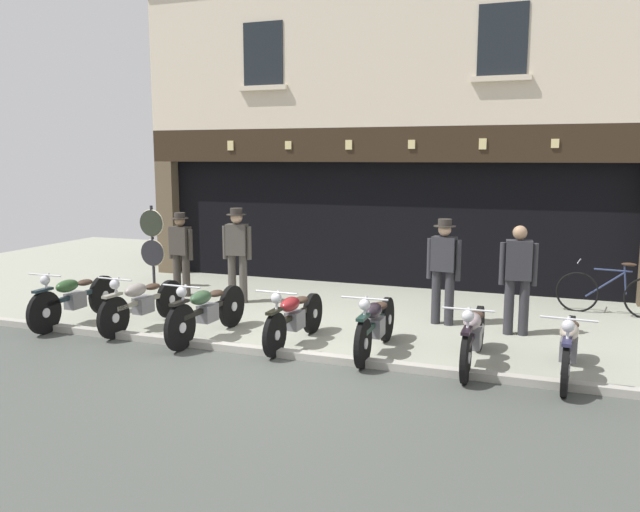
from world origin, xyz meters
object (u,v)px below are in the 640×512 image
(motorcycle_far_left, at_px, (74,298))
(motorcycle_center_left, at_px, (207,310))
(tyre_sign_pole, at_px, (152,239))
(advert_board_far, at_px, (566,205))
(motorcycle_right, at_px, (473,334))
(advert_board_near, at_px, (511,203))
(motorcycle_far_right, at_px, (569,345))
(assistant_far_right, at_px, (518,275))
(motorcycle_center_right, at_px, (375,324))
(leaning_bicycle, at_px, (612,293))
(salesman_left, at_px, (181,250))
(motorcycle_left, at_px, (142,302))
(salesman_right, at_px, (444,266))
(motorcycle_center, at_px, (294,317))
(shopkeeper_center, at_px, (237,250))

(motorcycle_far_left, bearing_deg, motorcycle_center_left, 179.89)
(tyre_sign_pole, height_order, advert_board_far, advert_board_far)
(motorcycle_right, bearing_deg, advert_board_near, -91.04)
(motorcycle_far_right, height_order, assistant_far_right, assistant_far_right)
(motorcycle_center_right, distance_m, leaning_bicycle, 4.81)
(motorcycle_far_right, distance_m, assistant_far_right, 2.03)
(salesman_left, relative_size, tyre_sign_pole, 0.96)
(tyre_sign_pole, bearing_deg, advert_board_near, 14.93)
(motorcycle_center_left, xyz_separation_m, motorcycle_far_right, (5.07, -0.03, -0.02))
(leaning_bicycle, bearing_deg, motorcycle_left, 124.23)
(assistant_far_right, bearing_deg, advert_board_far, -109.14)
(motorcycle_center_right, distance_m, salesman_right, 2.08)
(salesman_left, distance_m, tyre_sign_pole, 1.16)
(advert_board_near, height_order, leaning_bicycle, advert_board_near)
(salesman_left, relative_size, advert_board_far, 1.84)
(salesman_left, xyz_separation_m, advert_board_far, (7.02, 2.41, 0.88))
(motorcycle_right, bearing_deg, advert_board_far, -102.91)
(leaning_bicycle, bearing_deg, advert_board_near, 64.21)
(motorcycle_right, bearing_deg, motorcycle_center_left, 1.33)
(motorcycle_left, bearing_deg, motorcycle_far_left, 10.12)
(salesman_right, height_order, advert_board_near, advert_board_near)
(motorcycle_center_right, bearing_deg, motorcycle_center, -1.52)
(motorcycle_center, relative_size, motorcycle_far_right, 0.98)
(motorcycle_far_right, height_order, leaning_bicycle, leaning_bicycle)
(assistant_far_right, distance_m, advert_board_far, 3.26)
(leaning_bicycle, bearing_deg, salesman_right, 129.58)
(salesman_right, height_order, tyre_sign_pole, salesman_right)
(motorcycle_far_right, bearing_deg, motorcycle_center, 1.27)
(assistant_far_right, relative_size, tyre_sign_pole, 0.99)
(motorcycle_right, height_order, salesman_right, salesman_right)
(motorcycle_center, xyz_separation_m, advert_board_far, (3.68, 4.73, 1.37))
(shopkeeper_center, height_order, advert_board_far, advert_board_far)
(assistant_far_right, relative_size, advert_board_far, 1.90)
(shopkeeper_center, relative_size, assistant_far_right, 1.05)
(motorcycle_center, xyz_separation_m, assistant_far_right, (3.00, 1.66, 0.52))
(motorcycle_far_left, bearing_deg, advert_board_far, -146.73)
(motorcycle_center_right, height_order, salesman_right, salesman_right)
(salesman_right, bearing_deg, motorcycle_center, 52.90)
(salesman_right, distance_m, leaning_bicycle, 3.16)
(motorcycle_center_right, xyz_separation_m, advert_board_near, (1.45, 4.75, 1.38))
(advert_board_far, relative_size, leaning_bicycle, 0.49)
(tyre_sign_pole, bearing_deg, motorcycle_center_left, -45.00)
(advert_board_near, relative_size, leaning_bicycle, 0.59)
(motorcycle_right, xyz_separation_m, salesman_left, (-5.89, 2.40, 0.49))
(motorcycle_right, height_order, motorcycle_far_right, motorcycle_far_right)
(motorcycle_left, xyz_separation_m, tyre_sign_pole, (-1.74, 2.84, 0.59))
(motorcycle_center_left, xyz_separation_m, assistant_far_right, (4.36, 1.80, 0.50))
(motorcycle_center, bearing_deg, shopkeeper_center, -44.56)
(assistant_far_right, xyz_separation_m, leaning_bicycle, (1.48, 1.86, -0.56))
(shopkeeper_center, bearing_deg, motorcycle_center_right, 138.23)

